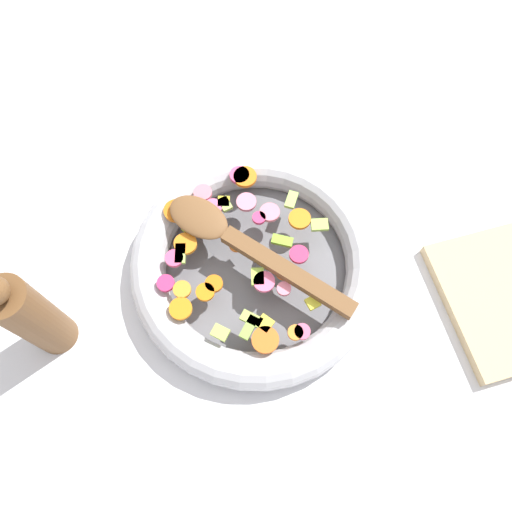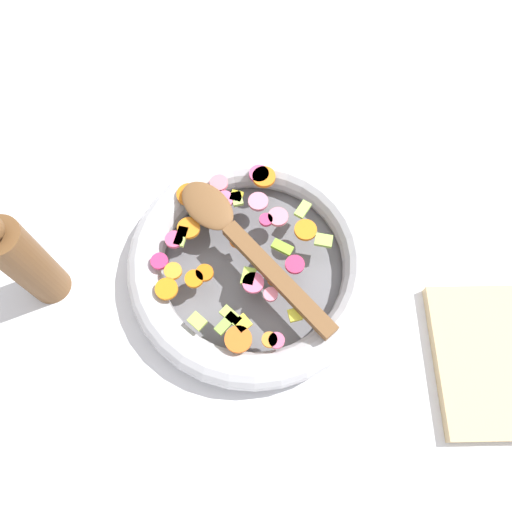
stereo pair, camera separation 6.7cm
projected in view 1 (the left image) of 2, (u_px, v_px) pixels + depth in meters
ground_plane at (256, 270)px, 0.72m from camera, size 4.00×4.00×0.00m
skillet at (256, 264)px, 0.70m from camera, size 0.35×0.35×0.05m
chopped_vegetables at (233, 247)px, 0.68m from camera, size 0.28×0.25×0.01m
wooden_spoon at (239, 242)px, 0.67m from camera, size 0.24×0.22×0.01m
pepper_mill at (32, 317)px, 0.60m from camera, size 0.05×0.05×0.20m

